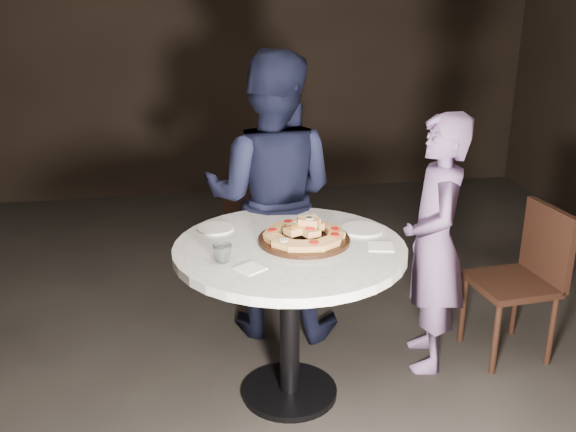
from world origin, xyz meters
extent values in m
plane|color=black|center=(0.00, 0.00, 0.00)|extent=(7.00, 7.00, 0.00)
cylinder|color=black|center=(-0.05, -0.04, 0.02)|extent=(0.60, 0.60, 0.03)
cylinder|color=black|center=(-0.05, -0.04, 0.42)|extent=(0.12, 0.12, 0.77)
cylinder|color=silver|center=(-0.05, -0.04, 0.81)|extent=(1.36, 1.36, 0.04)
cylinder|color=black|center=(0.03, -0.01, 0.84)|extent=(0.55, 0.55, 0.02)
cube|color=tan|center=(0.18, -0.01, 0.87)|extent=(0.08, 0.10, 0.04)
cylinder|color=#B3150E|center=(0.18, -0.01, 0.89)|extent=(0.05, 0.05, 0.01)
cube|color=tan|center=(0.16, 0.06, 0.87)|extent=(0.11, 0.12, 0.04)
cube|color=tan|center=(0.12, 0.12, 0.87)|extent=(0.12, 0.11, 0.04)
cylinder|color=beige|center=(0.12, 0.12, 0.89)|extent=(0.06, 0.06, 0.01)
cube|color=tan|center=(0.05, 0.15, 0.87)|extent=(0.11, 0.10, 0.04)
cube|color=tan|center=(-0.02, 0.14, 0.87)|extent=(0.11, 0.09, 0.04)
cylinder|color=#B3150E|center=(-0.02, 0.14, 0.89)|extent=(0.05, 0.05, 0.01)
cube|color=tan|center=(-0.08, 0.10, 0.87)|extent=(0.11, 0.12, 0.04)
cube|color=tan|center=(-0.12, 0.03, 0.87)|extent=(0.10, 0.12, 0.04)
cylinder|color=#B3150E|center=(-0.12, 0.03, 0.89)|extent=(0.06, 0.06, 0.01)
cube|color=tan|center=(-0.12, -0.04, 0.87)|extent=(0.10, 0.11, 0.04)
cube|color=tan|center=(-0.09, -0.11, 0.87)|extent=(0.12, 0.12, 0.04)
cylinder|color=beige|center=(-0.09, -0.11, 0.89)|extent=(0.06, 0.06, 0.01)
cube|color=tan|center=(-0.03, -0.15, 0.87)|extent=(0.11, 0.09, 0.04)
cube|color=tan|center=(0.05, -0.16, 0.87)|extent=(0.10, 0.08, 0.04)
cylinder|color=#B3150E|center=(0.05, -0.16, 0.89)|extent=(0.05, 0.05, 0.01)
cube|color=tan|center=(0.11, -0.13, 0.87)|extent=(0.12, 0.11, 0.04)
cube|color=tan|center=(0.16, -0.08, 0.87)|extent=(0.11, 0.12, 0.04)
cylinder|color=#B3150E|center=(0.16, -0.08, 0.89)|extent=(0.06, 0.06, 0.01)
cube|color=tan|center=(0.07, 0.01, 0.90)|extent=(0.12, 0.11, 0.03)
cylinder|color=#2D6B1E|center=(0.07, 0.01, 0.92)|extent=(0.06, 0.06, 0.01)
cube|color=tan|center=(0.01, 0.04, 0.90)|extent=(0.12, 0.12, 0.03)
cylinder|color=beige|center=(0.01, 0.04, 0.92)|extent=(0.06, 0.06, 0.01)
cube|color=tan|center=(-0.02, -0.02, 0.90)|extent=(0.11, 0.10, 0.04)
cylinder|color=orange|center=(-0.02, -0.02, 0.92)|extent=(0.06, 0.06, 0.01)
cube|color=tan|center=(0.05, -0.05, 0.90)|extent=(0.10, 0.11, 0.04)
cylinder|color=#B3150E|center=(0.05, -0.05, 0.92)|extent=(0.05, 0.05, 0.01)
cube|color=tan|center=(0.06, 0.02, 0.93)|extent=(0.11, 0.09, 0.04)
cylinder|color=beige|center=(0.06, 0.02, 0.95)|extent=(0.05, 0.05, 0.01)
cube|color=tan|center=(0.05, 0.00, 0.93)|extent=(0.12, 0.11, 0.04)
cylinder|color=beige|center=(0.05, 0.00, 0.95)|extent=(0.06, 0.06, 0.01)
cylinder|color=white|center=(-0.38, 0.23, 0.84)|extent=(0.22, 0.22, 0.01)
cylinder|color=white|center=(0.35, 0.09, 0.84)|extent=(0.24, 0.24, 0.01)
imported|color=silver|center=(-0.38, -0.18, 0.87)|extent=(0.10, 0.10, 0.08)
cube|color=white|center=(-0.26, -0.28, 0.84)|extent=(0.15, 0.15, 0.01)
cube|color=white|center=(0.37, -0.14, 0.84)|extent=(0.14, 0.14, 0.01)
cube|color=black|center=(-0.03, 1.25, 0.41)|extent=(0.49, 0.49, 0.04)
cube|color=black|center=(-0.09, 1.07, 0.61)|extent=(0.37, 0.16, 0.41)
cylinder|color=black|center=(0.18, 1.34, 0.20)|extent=(0.04, 0.04, 0.41)
cylinder|color=black|center=(-0.13, 1.45, 0.20)|extent=(0.04, 0.04, 0.41)
cylinder|color=black|center=(0.07, 1.04, 0.20)|extent=(0.04, 0.04, 0.41)
cylinder|color=black|center=(-0.24, 1.15, 0.20)|extent=(0.04, 0.04, 0.41)
cube|color=black|center=(1.24, 0.15, 0.43)|extent=(0.44, 0.44, 0.04)
cube|color=black|center=(1.44, 0.17, 0.65)|extent=(0.07, 0.41, 0.43)
cylinder|color=black|center=(1.05, 0.31, 0.22)|extent=(0.04, 0.04, 0.43)
cylinder|color=black|center=(1.08, -0.04, 0.22)|extent=(0.04, 0.04, 0.43)
cylinder|color=black|center=(1.39, 0.34, 0.22)|extent=(0.04, 0.04, 0.43)
cylinder|color=black|center=(1.42, -0.01, 0.22)|extent=(0.04, 0.04, 0.43)
imported|color=black|center=(-0.03, 0.68, 0.84)|extent=(0.98, 0.86, 1.68)
imported|color=slate|center=(0.77, 0.15, 0.71)|extent=(0.44, 0.58, 1.41)
camera|label=1|loc=(-0.54, -2.82, 2.00)|focal=40.00mm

